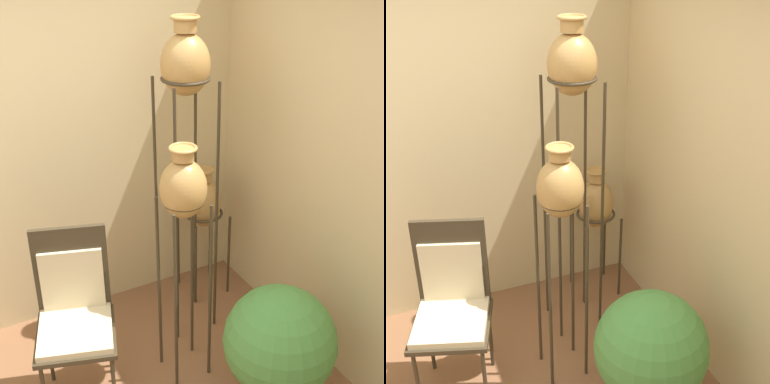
% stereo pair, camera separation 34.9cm
% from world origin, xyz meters
% --- Properties ---
extents(wall_back, '(7.23, 0.06, 2.70)m').
position_xyz_m(wall_back, '(0.00, 1.64, 1.35)').
color(wall_back, '#D1B784').
rests_on(wall_back, ground_plane).
extents(vase_stand_tall, '(0.32, 0.32, 2.18)m').
position_xyz_m(vase_stand_tall, '(0.97, 1.08, 1.84)').
color(vase_stand_tall, '#382D1E').
rests_on(vase_stand_tall, ground_plane).
extents(vase_stand_medium, '(0.27, 0.27, 1.58)m').
position_xyz_m(vase_stand_medium, '(0.73, 0.65, 1.29)').
color(vase_stand_medium, '#382D1E').
rests_on(vase_stand_medium, ground_plane).
extents(vase_stand_short, '(0.31, 0.31, 1.05)m').
position_xyz_m(vase_stand_short, '(1.27, 1.37, 0.76)').
color(vase_stand_short, '#382D1E').
rests_on(vase_stand_short, ground_plane).
extents(chair, '(0.57, 0.57, 1.11)m').
position_xyz_m(chair, '(0.08, 0.80, 0.63)').
color(chair, '#382D1E').
rests_on(chair, ground_plane).
extents(potted_plant, '(0.65, 0.65, 0.83)m').
position_xyz_m(potted_plant, '(1.07, 0.12, 0.48)').
color(potted_plant, '#B26647').
rests_on(potted_plant, ground_plane).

